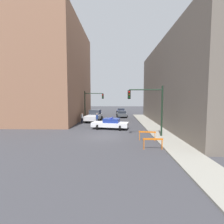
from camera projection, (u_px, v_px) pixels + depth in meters
ground_plane at (105, 137)px, 18.38m from camera, size 120.00×120.00×0.00m
sidewalk_right at (164, 136)px, 18.23m from camera, size 2.40×44.00×0.12m
building_corner_left at (44, 74)px, 31.88m from camera, size 14.00×20.00×16.88m
building_right at (200, 84)px, 25.51m from camera, size 12.00×28.00×12.04m
traffic_light_near at (151, 103)px, 17.99m from camera, size 3.64×0.35×5.20m
traffic_light_far at (91, 101)px, 30.95m from camera, size 3.44×0.35×5.20m
police_car at (110, 124)px, 22.74m from camera, size 4.97×2.91×1.52m
white_truck at (94, 116)px, 30.08m from camera, size 3.03×5.59×1.90m
parked_car_near at (122, 114)px, 36.15m from camera, size 2.35×4.35×1.31m
parked_car_mid at (121, 111)px, 43.99m from camera, size 2.41×4.38×1.31m
pedestrian_crossing at (97, 119)px, 26.76m from camera, size 0.49×0.49×1.66m
pedestrian_corner at (82, 118)px, 27.58m from camera, size 0.45×0.45×1.66m
barrier_front at (153, 142)px, 13.92m from camera, size 1.60×0.17×0.90m
barrier_mid at (147, 134)px, 16.74m from camera, size 1.59×0.38×0.90m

